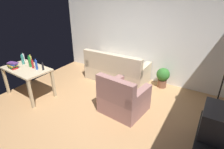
# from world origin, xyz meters

# --- Properties ---
(ground_plane) EXTENTS (5.20, 4.40, 0.02)m
(ground_plane) POSITION_xyz_m (0.00, 0.00, -0.01)
(ground_plane) COLOR tan
(wall_rear) EXTENTS (5.20, 0.10, 2.70)m
(wall_rear) POSITION_xyz_m (0.00, 2.20, 1.35)
(wall_rear) COLOR white
(wall_rear) RESTS_ON ground_plane
(couch) EXTENTS (1.82, 0.84, 0.92)m
(couch) POSITION_xyz_m (-0.41, 1.59, 0.31)
(couch) COLOR beige
(couch) RESTS_ON ground_plane
(tv_stand) EXTENTS (0.44, 1.10, 0.48)m
(tv_stand) POSITION_xyz_m (2.25, -0.04, 0.24)
(tv_stand) COLOR black
(tv_stand) RESTS_ON ground_plane
(tv) EXTENTS (0.41, 0.60, 0.44)m
(tv) POSITION_xyz_m (2.25, -0.04, 0.70)
(tv) COLOR #2D2D33
(tv) RESTS_ON tv_stand
(desk) EXTENTS (1.25, 0.79, 0.76)m
(desk) POSITION_xyz_m (-1.89, -0.29, 0.65)
(desk) COLOR #C6B28E
(desk) RESTS_ON ground_plane
(potted_plant) EXTENTS (0.36, 0.36, 0.57)m
(potted_plant) POSITION_xyz_m (0.90, 1.90, 0.33)
(potted_plant) COLOR brown
(potted_plant) RESTS_ON ground_plane
(armchair) EXTENTS (0.99, 0.94, 0.92)m
(armchair) POSITION_xyz_m (0.49, 0.32, 0.32)
(armchair) COLOR #996B66
(armchair) RESTS_ON ground_plane
(bottle_clear) EXTENTS (0.05, 0.05, 0.24)m
(bottle_clear) POSITION_xyz_m (-2.33, -0.02, 0.86)
(bottle_clear) COLOR silver
(bottle_clear) RESTS_ON desk
(bottle_tall) EXTENTS (0.06, 0.06, 0.27)m
(bottle_tall) POSITION_xyz_m (-2.18, -0.15, 0.88)
(bottle_tall) COLOR teal
(bottle_tall) RESTS_ON desk
(bottle_squat) EXTENTS (0.06, 0.06, 0.25)m
(bottle_squat) POSITION_xyz_m (-2.02, -0.04, 0.87)
(bottle_squat) COLOR #BCB24C
(bottle_squat) RESTS_ON desk
(bottle_green) EXTENTS (0.07, 0.07, 0.29)m
(bottle_green) POSITION_xyz_m (-1.87, -0.17, 0.89)
(bottle_green) COLOR #1E722D
(bottle_green) RESTS_ON desk
(bottle_red) EXTENTS (0.05, 0.05, 0.24)m
(bottle_red) POSITION_xyz_m (-1.73, -0.19, 0.86)
(bottle_red) COLOR #AD2323
(bottle_red) RESTS_ON desk
(bottle_blue) EXTENTS (0.06, 0.06, 0.27)m
(bottle_blue) POSITION_xyz_m (-1.59, -0.20, 0.88)
(bottle_blue) COLOR #2347A3
(bottle_blue) RESTS_ON desk
(bottle_dark) EXTENTS (0.05, 0.05, 0.20)m
(bottle_dark) POSITION_xyz_m (-1.43, -0.15, 0.85)
(bottle_dark) COLOR black
(bottle_dark) RESTS_ON desk
(book_stack) EXTENTS (0.27, 0.20, 0.15)m
(book_stack) POSITION_xyz_m (-2.15, -0.45, 0.83)
(book_stack) COLOR maroon
(book_stack) RESTS_ON desk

